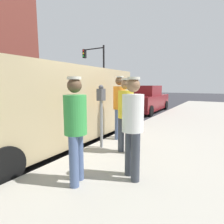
# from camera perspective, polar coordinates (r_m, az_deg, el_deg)

# --- Properties ---
(ground_plane) EXTENTS (80.00, 80.00, 0.00)m
(ground_plane) POSITION_cam_1_polar(r_m,az_deg,el_deg) (5.33, -16.89, -10.19)
(ground_plane) COLOR #2D2D33
(sidewalk_slab) EXTENTS (5.00, 32.00, 0.15)m
(sidewalk_slab) POSITION_cam_1_polar(r_m,az_deg,el_deg) (3.71, 24.63, -17.69)
(sidewalk_slab) COLOR #9E998E
(sidewalk_slab) RESTS_ON ground
(parking_meter_near) EXTENTS (0.14, 0.18, 1.52)m
(parking_meter_near) POSITION_cam_1_polar(r_m,az_deg,el_deg) (4.35, -3.39, 2.00)
(parking_meter_near) COLOR gray
(parking_meter_near) RESTS_ON sidewalk_slab
(pedestrian_in_green) EXTENTS (0.34, 0.35, 1.63)m
(pedestrian_in_green) POSITION_cam_1_polar(r_m,az_deg,el_deg) (2.78, -11.30, -3.84)
(pedestrian_in_green) COLOR #4C608C
(pedestrian_in_green) RESTS_ON sidewalk_slab
(pedestrian_in_orange) EXTENTS (0.34, 0.36, 1.76)m
(pedestrian_in_orange) POSITION_cam_1_polar(r_m,az_deg,el_deg) (5.12, 2.29, 2.79)
(pedestrian_in_orange) COLOR #4C608C
(pedestrian_in_orange) RESTS_ON sidewalk_slab
(pedestrian_in_yellow) EXTENTS (0.36, 0.34, 1.66)m
(pedestrian_in_yellow) POSITION_cam_1_polar(r_m,az_deg,el_deg) (4.04, 4.29, 0.32)
(pedestrian_in_yellow) COLOR #383D47
(pedestrian_in_yellow) RESTS_ON sidewalk_slab
(pedestrian_in_white) EXTENTS (0.34, 0.34, 1.63)m
(pedestrian_in_white) POSITION_cam_1_polar(r_m,az_deg,el_deg) (2.90, 6.47, -3.20)
(pedestrian_in_white) COLOR #383D47
(pedestrian_in_white) RESTS_ON sidewalk_slab
(parked_van) EXTENTS (2.14, 5.21, 2.15)m
(parked_van) POSITION_cam_1_polar(r_m,az_deg,el_deg) (5.35, -16.63, 2.57)
(parked_van) COLOR tan
(parked_van) RESTS_ON ground
(parked_sedan_ahead) EXTENTS (2.01, 4.43, 1.65)m
(parked_sedan_ahead) POSITION_cam_1_polar(r_m,az_deg,el_deg) (11.76, 10.37, 3.74)
(parked_sedan_ahead) COLOR maroon
(parked_sedan_ahead) RESTS_ON ground
(traffic_light_corner) EXTENTS (2.48, 0.42, 5.20)m
(traffic_light_corner) POSITION_cam_1_polar(r_m,az_deg,el_deg) (17.47, -4.98, 14.38)
(traffic_light_corner) COLOR black
(traffic_light_corner) RESTS_ON ground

